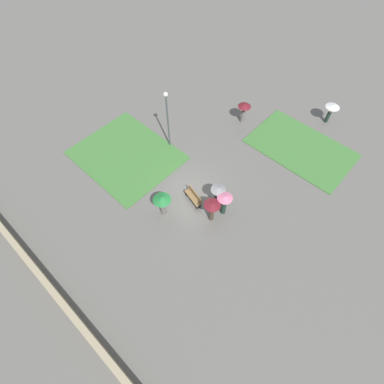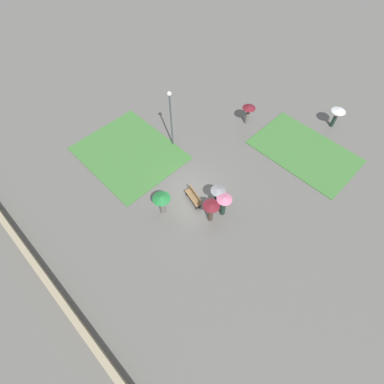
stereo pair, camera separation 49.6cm
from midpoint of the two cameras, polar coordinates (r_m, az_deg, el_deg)
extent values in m
plane|color=#66635E|center=(21.21, 0.77, -0.17)|extent=(90.00, 90.00, 0.00)
cube|color=#427A38|center=(23.96, -11.28, 7.29)|extent=(7.65, 6.35, 0.06)
cube|color=#427A38|center=(25.29, 21.18, 7.20)|extent=(7.80, 5.06, 0.06)
cube|color=tan|center=(19.11, -23.23, -18.04)|extent=(45.00, 0.35, 0.79)
cube|color=brown|center=(20.48, 0.88, -1.06)|extent=(1.63, 0.80, 0.05)
cube|color=brown|center=(20.33, 1.33, -0.45)|extent=(1.54, 0.44, 0.45)
cube|color=#232326|center=(21.00, -0.08, -0.04)|extent=(0.17, 0.39, 0.40)
cube|color=#232326|center=(20.36, 1.86, -2.80)|extent=(0.17, 0.39, 0.40)
cylinder|color=#474C51|center=(22.56, -3.31, 13.12)|extent=(0.12, 0.12, 4.68)
sphere|color=white|center=(20.96, -3.65, 18.18)|extent=(0.32, 0.32, 0.32)
cylinder|color=#1E3328|center=(19.95, 6.62, -3.16)|extent=(0.47, 0.47, 1.16)
sphere|color=beige|center=(19.38, 6.81, -2.11)|extent=(0.20, 0.20, 0.20)
cylinder|color=#4C4C4F|center=(19.15, 6.89, -1.67)|extent=(0.02, 0.02, 0.35)
cone|color=pink|center=(18.92, 6.97, -1.21)|extent=(1.01, 1.01, 0.20)
cylinder|color=black|center=(20.29, 5.47, -1.58)|extent=(0.51, 0.51, 1.12)
sphere|color=tan|center=(19.73, 5.63, -0.52)|extent=(0.22, 0.22, 0.22)
cylinder|color=#4C4C4F|center=(19.50, 5.69, -0.05)|extent=(0.02, 0.02, 0.35)
cone|color=gray|center=(19.25, 5.77, 0.45)|extent=(0.98, 0.98, 0.25)
cylinder|color=slate|center=(20.03, -4.87, -2.97)|extent=(0.39, 0.39, 1.00)
sphere|color=tan|center=(19.51, -5.00, -2.02)|extent=(0.23, 0.23, 0.23)
cylinder|color=#4C4C4F|center=(19.27, -5.06, -1.56)|extent=(0.02, 0.02, 0.35)
cone|color=#237A38|center=(19.01, -5.13, -1.05)|extent=(1.19, 1.19, 0.27)
cylinder|color=#47382D|center=(19.66, 4.26, -4.39)|extent=(0.34, 0.34, 1.11)
sphere|color=beige|center=(19.08, 4.39, -3.38)|extent=(0.23, 0.23, 0.23)
cylinder|color=#4C4C4F|center=(18.84, 4.44, -2.93)|extent=(0.02, 0.02, 0.35)
cone|color=maroon|center=(18.60, 4.50, -2.49)|extent=(1.08, 1.08, 0.20)
cylinder|color=slate|center=(26.07, 10.99, 13.65)|extent=(0.47, 0.47, 1.02)
sphere|color=brown|center=(25.68, 11.21, 14.65)|extent=(0.19, 0.19, 0.19)
cylinder|color=#4C4C4F|center=(25.51, 11.31, 15.11)|extent=(0.02, 0.02, 0.35)
cone|color=maroon|center=(25.32, 11.43, 15.63)|extent=(1.06, 1.06, 0.26)
cylinder|color=#1E3328|center=(28.02, 25.79, 12.02)|extent=(0.39, 0.39, 0.98)
sphere|color=tan|center=(27.66, 26.25, 12.90)|extent=(0.22, 0.22, 0.22)
cylinder|color=#4C4C4F|center=(27.49, 26.47, 13.33)|extent=(0.02, 0.02, 0.35)
cone|color=white|center=(27.33, 26.69, 13.74)|extent=(1.12, 1.12, 0.19)
camera|label=1|loc=(0.25, -89.29, 1.04)|focal=28.00mm
camera|label=2|loc=(0.25, 90.71, -1.04)|focal=28.00mm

